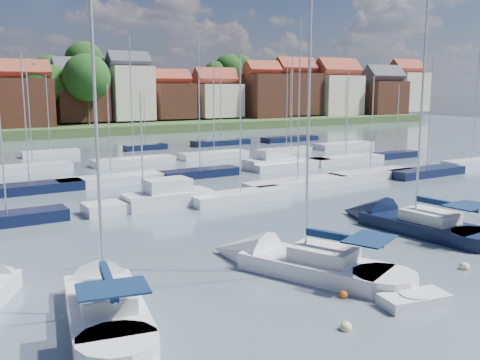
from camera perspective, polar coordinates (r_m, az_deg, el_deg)
ground at (r=63.17m, az=-10.75°, el=1.16°), size 260.00×260.00×0.00m
sailboat_left at (r=24.31m, az=-14.48°, el=-12.27°), size 5.07×11.49×15.15m
sailboat_centre at (r=28.34m, az=5.35°, el=-8.76°), size 7.36×11.92×15.81m
sailboat_navy at (r=37.92m, az=16.86°, el=-4.35°), size 4.34×12.56×17.03m
tender at (r=25.01m, az=18.12°, el=-12.07°), size 3.25×1.96×0.66m
buoy_b at (r=22.16m, az=11.21°, el=-15.40°), size 0.49×0.49×0.49m
buoy_c at (r=25.22m, az=10.94°, el=-12.18°), size 0.42×0.42×0.42m
buoy_d at (r=30.68m, az=22.81°, el=-8.74°), size 0.54×0.54×0.54m
buoy_e at (r=39.14m, az=14.80°, el=-4.34°), size 0.53×0.53×0.53m
marina_field at (r=59.40m, az=-7.35°, el=1.13°), size 79.62×41.41×15.93m
far_shore_town at (r=153.07m, az=-22.74°, el=7.34°), size 212.46×90.00×22.27m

